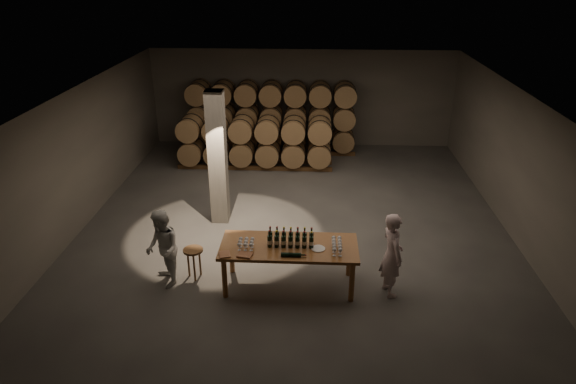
# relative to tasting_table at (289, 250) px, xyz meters

# --- Properties ---
(room) EXTENTS (12.00, 12.00, 12.00)m
(room) POSITION_rel_tasting_table_xyz_m (-1.80, 2.70, 0.80)
(room) COLOR #4D4B48
(room) RESTS_ON ground
(tasting_table) EXTENTS (2.60, 1.10, 0.90)m
(tasting_table) POSITION_rel_tasting_table_xyz_m (0.00, 0.00, 0.00)
(tasting_table) COLOR brown
(tasting_table) RESTS_ON ground
(barrel_stack_back) EXTENTS (5.48, 0.95, 2.31)m
(barrel_stack_back) POSITION_rel_tasting_table_xyz_m (-0.96, 7.70, 0.40)
(barrel_stack_back) COLOR brown
(barrel_stack_back) RESTS_ON ground
(barrel_stack_front) EXTENTS (4.70, 0.95, 1.57)m
(barrel_stack_front) POSITION_rel_tasting_table_xyz_m (-1.35, 6.30, 0.03)
(barrel_stack_front) COLOR brown
(barrel_stack_front) RESTS_ON ground
(bottle_cluster) EXTENTS (0.87, 0.24, 0.35)m
(bottle_cluster) POSITION_rel_tasting_table_xyz_m (0.03, 0.01, 0.23)
(bottle_cluster) COLOR black
(bottle_cluster) RESTS_ON tasting_table
(lying_bottles) EXTENTS (0.46, 0.08, 0.08)m
(lying_bottles) POSITION_rel_tasting_table_xyz_m (0.07, -0.39, 0.14)
(lying_bottles) COLOR black
(lying_bottles) RESTS_ON tasting_table
(glass_cluster_left) EXTENTS (0.30, 0.30, 0.16)m
(glass_cluster_left) POSITION_rel_tasting_table_xyz_m (-0.80, -0.11, 0.22)
(glass_cluster_left) COLOR silver
(glass_cluster_left) RESTS_ON tasting_table
(glass_cluster_right) EXTENTS (0.19, 0.52, 0.16)m
(glass_cluster_right) POSITION_rel_tasting_table_xyz_m (0.89, -0.10, 0.22)
(glass_cluster_right) COLOR silver
(glass_cluster_right) RESTS_ON tasting_table
(plate) EXTENTS (0.26, 0.26, 0.01)m
(plate) POSITION_rel_tasting_table_xyz_m (0.55, -0.10, 0.11)
(plate) COLOR silver
(plate) RESTS_ON tasting_table
(notebook_near) EXTENTS (0.29, 0.25, 0.03)m
(notebook_near) POSITION_rel_tasting_table_xyz_m (-0.78, -0.41, 0.12)
(notebook_near) COLOR #935735
(notebook_near) RESTS_ON tasting_table
(notebook_corner) EXTENTS (0.25, 0.29, 0.02)m
(notebook_corner) POSITION_rel_tasting_table_xyz_m (-1.16, -0.40, 0.12)
(notebook_corner) COLOR #935735
(notebook_corner) RESTS_ON tasting_table
(pen) EXTENTS (0.14, 0.04, 0.01)m
(pen) POSITION_rel_tasting_table_xyz_m (-0.71, -0.40, 0.11)
(pen) COLOR black
(pen) RESTS_ON tasting_table
(stool) EXTENTS (0.39, 0.39, 0.65)m
(stool) POSITION_rel_tasting_table_xyz_m (-1.89, 0.18, -0.26)
(stool) COLOR brown
(stool) RESTS_ON ground
(person_man) EXTENTS (0.55, 0.70, 1.68)m
(person_man) POSITION_rel_tasting_table_xyz_m (1.91, -0.12, 0.04)
(person_man) COLOR silver
(person_man) RESTS_ON ground
(person_woman) EXTENTS (0.88, 0.95, 1.56)m
(person_woman) POSITION_rel_tasting_table_xyz_m (-2.42, -0.04, -0.02)
(person_woman) COLOR silver
(person_woman) RESTS_ON ground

